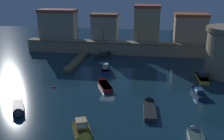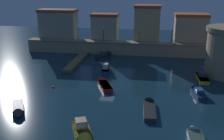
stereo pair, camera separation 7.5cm
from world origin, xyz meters
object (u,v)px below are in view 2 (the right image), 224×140
object	(u,v)px
moored_boat_4	(197,140)
moored_boat_7	(201,76)
quay_lamp_1	(103,32)
moored_boat_0	(106,68)
moored_boat_8	(106,55)
quay_lamp_3	(172,34)
moored_boat_3	(149,106)
quay_lamp_2	(139,34)
moored_boat_6	(83,133)
moored_boat_2	(104,84)
quay_lamp_0	(78,31)
mooring_buoy_0	(53,87)
moored_boat_1	(18,109)
moored_boat_5	(197,91)

from	to	relation	value
moored_boat_4	moored_boat_7	world-z (taller)	moored_boat_4
quay_lamp_1	moored_boat_0	world-z (taller)	quay_lamp_1
moored_boat_4	moored_boat_8	world-z (taller)	moored_boat_8
quay_lamp_3	moored_boat_3	distance (m)	30.16
quay_lamp_2	moored_boat_8	size ratio (longest dim) A/B	0.50
quay_lamp_3	moored_boat_6	xyz separation A→B (m)	(-11.63, -37.97, -4.85)
moored_boat_0	moored_boat_2	xyz separation A→B (m)	(1.14, -8.32, -0.17)
quay_lamp_0	moored_boat_3	size ratio (longest dim) A/B	0.51
moored_boat_3	mooring_buoy_0	bearing A→B (deg)	68.43
quay_lamp_1	moored_boat_6	distance (m)	38.58
moored_boat_0	quay_lamp_3	bearing A→B (deg)	-50.91
quay_lamp_3	moored_boat_7	distance (m)	16.94
quay_lamp_3	mooring_buoy_0	size ratio (longest dim) A/B	6.94
moored_boat_0	moored_boat_7	xyz separation A→B (m)	(18.14, -1.80, -0.03)
moored_boat_0	moored_boat_2	bearing A→B (deg)	-178.81
quay_lamp_3	moored_boat_2	world-z (taller)	quay_lamp_3
moored_boat_2	moored_boat_6	xyz separation A→B (m)	(0.60, -15.93, 0.16)
quay_lamp_2	moored_boat_6	size ratio (longest dim) A/B	0.59
moored_boat_3	moored_boat_8	size ratio (longest dim) A/B	1.19
quay_lamp_0	moored_boat_8	xyz separation A→B (m)	(7.59, -3.22, -5.07)
moored_boat_0	mooring_buoy_0	world-z (taller)	moored_boat_0
quay_lamp_3	moored_boat_6	distance (m)	40.00
quay_lamp_2	moored_boat_8	bearing A→B (deg)	-156.99
mooring_buoy_0	moored_boat_6	bearing A→B (deg)	-57.56
moored_boat_7	moored_boat_2	bearing A→B (deg)	109.55
quay_lamp_3	moored_boat_2	size ratio (longest dim) A/B	0.58
quay_lamp_2	moored_boat_2	size ratio (longest dim) A/B	0.51
moored_boat_1	moored_boat_7	world-z (taller)	moored_boat_7
quay_lamp_1	moored_boat_1	xyz separation A→B (m)	(-5.40, -33.40, -4.94)
quay_lamp_1	moored_boat_8	distance (m)	5.97
quay_lamp_1	moored_boat_6	world-z (taller)	quay_lamp_1
quay_lamp_1	moored_boat_6	size ratio (longest dim) A/B	0.66
moored_boat_1	moored_boat_3	bearing A→B (deg)	74.89
quay_lamp_1	moored_boat_1	distance (m)	34.19
quay_lamp_2	moored_boat_6	world-z (taller)	quay_lamp_2
quay_lamp_2	moored_boat_7	distance (m)	20.43
quay_lamp_0	moored_boat_5	xyz separation A→B (m)	(25.86, -22.80, -5.16)
moored_boat_1	moored_boat_6	size ratio (longest dim) A/B	1.07
moored_boat_4	moored_boat_5	world-z (taller)	moored_boat_4
moored_boat_8	quay_lamp_0	bearing A→B (deg)	92.05
quay_lamp_0	moored_boat_6	bearing A→B (deg)	-73.53
quay_lamp_1	quay_lamp_2	world-z (taller)	quay_lamp_1
mooring_buoy_0	moored_boat_1	bearing A→B (deg)	-98.61
moored_boat_4	quay_lamp_1	bearing A→B (deg)	22.64
quay_lamp_0	quay_lamp_2	world-z (taller)	quay_lamp_0
moored_boat_2	moored_boat_4	xyz separation A→B (m)	(13.20, -15.24, 0.01)
moored_boat_0	moored_boat_3	size ratio (longest dim) A/B	0.77
quay_lamp_3	moored_boat_6	world-z (taller)	quay_lamp_3
moored_boat_4	moored_boat_5	xyz separation A→B (m)	(2.03, 14.47, -0.01)
moored_boat_6	moored_boat_7	size ratio (longest dim) A/B	0.77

